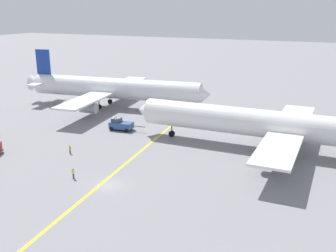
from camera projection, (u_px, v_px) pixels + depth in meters
name	position (u px, v px, depth m)	size (l,w,h in m)	color
ground_plane	(108.00, 185.00, 61.66)	(600.00, 600.00, 0.00)	gray
taxiway_stripe	(128.00, 161.00, 71.27)	(0.50, 120.00, 0.01)	yellow
airliner_at_gate_left	(114.00, 89.00, 108.81)	(53.95, 45.77, 15.29)	silver
airliner_being_pushed	(277.00, 125.00, 75.13)	(58.65, 40.52, 16.61)	white
pushback_tug	(121.00, 124.00, 89.33)	(8.48, 3.32, 3.04)	#2D4C8C
ground_crew_wing_walker_right	(70.00, 149.00, 74.87)	(0.50, 0.36, 1.62)	#4C4C51
ground_crew_ramp_agent_by_cones	(73.00, 173.00, 63.79)	(0.41, 0.42, 1.75)	#2D3351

